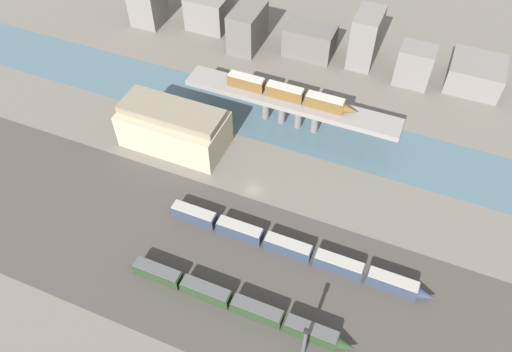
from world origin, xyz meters
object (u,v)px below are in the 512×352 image
Objects in this scene: train_on_bridge at (289,93)px; warehouse_building at (174,127)px; train_yard_near at (237,303)px; signal_tower at (304,344)px; train_yard_mid at (293,249)px.

warehouse_building is (-26.32, -19.55, -5.22)m from train_on_bridge.
signal_tower reaches higher than train_yard_near.
train_on_bridge is 33.20m from warehouse_building.
train_on_bridge is at bearing 99.78° from train_yard_near.
warehouse_building is at bearing -143.40° from train_on_bridge.
train_on_bridge reaches higher than train_yard_mid.
warehouse_building is 69.25m from signal_tower.
warehouse_building reaches higher than train_yard_near.
warehouse_building is at bearing 139.93° from signal_tower.
train_on_bridge is 0.73× the size of train_yard_near.
warehouse_building is (-36.51, 39.60, 4.25)m from train_yard_near.
train_yard_mid reaches higher than train_yard_near.
signal_tower is at bearing -16.79° from train_yard_near.
train_on_bridge is 45.86m from train_yard_mid.
train_yard_mid is 4.92× the size of signal_tower.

